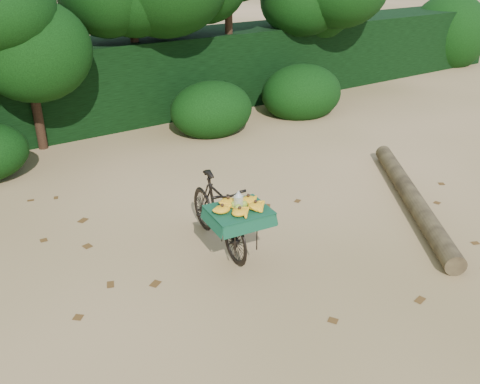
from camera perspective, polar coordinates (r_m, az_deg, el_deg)
ground at (r=7.10m, az=4.52°, el=-4.89°), size 80.00×80.00×0.00m
vendor_bicycle at (r=6.60m, az=-2.41°, el=-2.33°), size 0.78×1.76×0.99m
fallen_log at (r=8.27m, az=18.71°, el=-0.55°), size 2.42×3.26×0.27m
hedge_backdrop at (r=12.01m, az=-14.64°, el=11.85°), size 26.00×1.80×1.80m
tree_row at (r=10.85m, az=-17.07°, el=16.12°), size 14.50×2.00×4.00m
bush_clumps at (r=10.52m, az=-7.92°, el=8.00°), size 8.80×1.70×0.90m
leaf_litter at (r=7.55m, az=1.47°, el=-2.79°), size 7.00×7.30×0.01m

